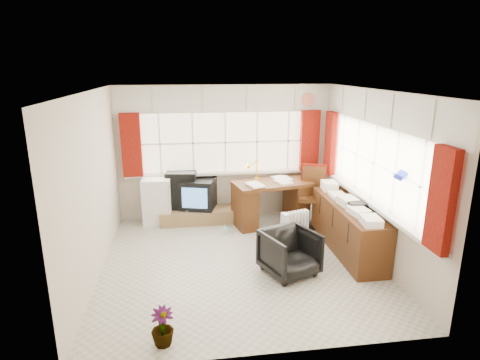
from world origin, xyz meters
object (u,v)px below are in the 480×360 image
at_px(desk, 272,201).
at_px(tv_bench, 198,215).
at_px(desk_lamp, 257,165).
at_px(crt_tv, 198,193).
at_px(office_chair, 290,253).
at_px(mini_fridge, 157,200).
at_px(task_chair, 313,193).
at_px(radiator, 296,233).
at_px(credenza, 347,226).

height_order(desk, tv_bench, desk).
distance_m(desk_lamp, crt_tv, 1.22).
height_order(office_chair, mini_fridge, mini_fridge).
bearing_deg(desk_lamp, desk, -46.09).
xyz_separation_m(desk_lamp, task_chair, (0.97, -0.36, -0.47)).
relative_size(crt_tv, mini_fridge, 0.85).
bearing_deg(desk, tv_bench, 169.02).
relative_size(radiator, credenza, 0.31).
relative_size(desk_lamp, mini_fridge, 0.44).
xyz_separation_m(task_chair, tv_bench, (-2.07, 0.38, -0.46)).
height_order(radiator, tv_bench, radiator).
xyz_separation_m(credenza, crt_tv, (-2.27, 1.61, 0.13)).
distance_m(task_chair, credenza, 1.18).
bearing_deg(desk, desk_lamp, 133.91).
height_order(credenza, mini_fridge, mini_fridge).
relative_size(office_chair, credenza, 0.35).
bearing_deg(mini_fridge, desk_lamp, -2.63).
distance_m(desk_lamp, tv_bench, 1.45).
xyz_separation_m(desk, crt_tv, (-1.33, 0.36, 0.09)).
bearing_deg(tv_bench, desk_lamp, -0.74).
bearing_deg(credenza, mini_fridge, 152.22).
bearing_deg(tv_bench, crt_tv, 82.03).
distance_m(desk, office_chair, 1.89).
distance_m(radiator, credenza, 0.81).
bearing_deg(credenza, desk_lamp, 127.95).
bearing_deg(radiator, mini_fridge, 148.06).
relative_size(office_chair, radiator, 1.13).
xyz_separation_m(desk, desk_lamp, (-0.24, 0.25, 0.62)).
xyz_separation_m(task_chair, mini_fridge, (-2.81, 0.45, -0.16)).
relative_size(tv_bench, mini_fridge, 1.62).
relative_size(desk_lamp, credenza, 0.19).
distance_m(task_chair, mini_fridge, 2.85).
bearing_deg(crt_tv, office_chair, -62.26).
height_order(desk, crt_tv, desk).
distance_m(radiator, crt_tv, 2.08).
bearing_deg(radiator, desk, 98.82).
xyz_separation_m(task_chair, radiator, (-0.57, -0.95, -0.34)).
bearing_deg(mini_fridge, task_chair, -9.02).
relative_size(desk, tv_bench, 1.06).
bearing_deg(desk_lamp, mini_fridge, 177.37).
xyz_separation_m(office_chair, credenza, (1.09, 0.62, 0.08)).
bearing_deg(crt_tv, desk_lamp, -5.71).
bearing_deg(desk_lamp, office_chair, -87.77).
bearing_deg(office_chair, desk, 62.90).
xyz_separation_m(desk_lamp, office_chair, (0.08, -2.12, -0.74)).
xyz_separation_m(desk, tv_bench, (-1.34, 0.26, -0.32)).
xyz_separation_m(desk_lamp, mini_fridge, (-1.85, 0.08, -0.63)).
bearing_deg(crt_tv, task_chair, -12.88).
bearing_deg(credenza, task_chair, 100.17).
bearing_deg(task_chair, office_chair, -116.73).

